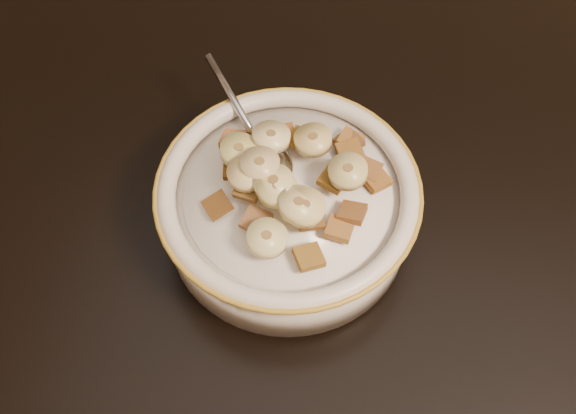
# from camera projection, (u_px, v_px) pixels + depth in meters

# --- Properties ---
(cereal_bowl) EXTENTS (0.21, 0.21, 0.05)m
(cereal_bowl) POSITION_uv_depth(u_px,v_px,m) (288.00, 210.00, 0.54)
(cereal_bowl) COLOR beige
(cereal_bowl) RESTS_ON table
(milk) EXTENTS (0.17, 0.17, 0.00)m
(milk) POSITION_uv_depth(u_px,v_px,m) (288.00, 194.00, 0.52)
(milk) COLOR white
(milk) RESTS_ON cereal_bowl
(spoon) EXTENTS (0.06, 0.06, 0.01)m
(spoon) POSITION_uv_depth(u_px,v_px,m) (269.00, 162.00, 0.53)
(spoon) COLOR #ADB4C4
(spoon) RESTS_ON cereal_bowl
(cereal_square_0) EXTENTS (0.03, 0.03, 0.01)m
(cereal_square_0) POSITION_uv_depth(u_px,v_px,m) (256.00, 220.00, 0.49)
(cereal_square_0) COLOR #915A33
(cereal_square_0) RESTS_ON milk
(cereal_square_1) EXTENTS (0.02, 0.02, 0.01)m
(cereal_square_1) POSITION_uv_depth(u_px,v_px,m) (340.00, 229.00, 0.49)
(cereal_square_1) COLOR olive
(cereal_square_1) RESTS_ON milk
(cereal_square_2) EXTENTS (0.03, 0.03, 0.01)m
(cereal_square_2) POSITION_uv_depth(u_px,v_px,m) (376.00, 179.00, 0.52)
(cereal_square_2) COLOR brown
(cereal_square_2) RESTS_ON milk
(cereal_square_3) EXTENTS (0.03, 0.02, 0.01)m
(cereal_square_3) POSITION_uv_depth(u_px,v_px,m) (368.00, 170.00, 0.52)
(cereal_square_3) COLOR brown
(cereal_square_3) RESTS_ON milk
(cereal_square_4) EXTENTS (0.03, 0.03, 0.01)m
(cereal_square_4) POSITION_uv_depth(u_px,v_px,m) (309.00, 257.00, 0.48)
(cereal_square_4) COLOR #92661B
(cereal_square_4) RESTS_ON milk
(cereal_square_5) EXTENTS (0.02, 0.02, 0.01)m
(cereal_square_5) POSITION_uv_depth(u_px,v_px,m) (352.00, 213.00, 0.50)
(cereal_square_5) COLOR brown
(cereal_square_5) RESTS_ON milk
(cereal_square_6) EXTENTS (0.03, 0.03, 0.01)m
(cereal_square_6) POSITION_uv_depth(u_px,v_px,m) (305.00, 201.00, 0.49)
(cereal_square_6) COLOR brown
(cereal_square_6) RESTS_ON milk
(cereal_square_7) EXTENTS (0.02, 0.03, 0.01)m
(cereal_square_7) POSITION_uv_depth(u_px,v_px,m) (249.00, 188.00, 0.50)
(cereal_square_7) COLOR brown
(cereal_square_7) RESTS_ON milk
(cereal_square_8) EXTENTS (0.03, 0.03, 0.01)m
(cereal_square_8) POSITION_uv_depth(u_px,v_px,m) (350.00, 141.00, 0.54)
(cereal_square_8) COLOR brown
(cereal_square_8) RESTS_ON milk
(cereal_square_9) EXTENTS (0.03, 0.03, 0.01)m
(cereal_square_9) POSITION_uv_depth(u_px,v_px,m) (256.00, 145.00, 0.53)
(cereal_square_9) COLOR #935E1C
(cereal_square_9) RESTS_ON milk
(cereal_square_10) EXTENTS (0.03, 0.03, 0.01)m
(cereal_square_10) POSITION_uv_depth(u_px,v_px,m) (333.00, 179.00, 0.51)
(cereal_square_10) COLOR brown
(cereal_square_10) RESTS_ON milk
(cereal_square_11) EXTENTS (0.03, 0.03, 0.01)m
(cereal_square_11) POSITION_uv_depth(u_px,v_px,m) (217.00, 205.00, 0.50)
(cereal_square_11) COLOR brown
(cereal_square_11) RESTS_ON milk
(cereal_square_12) EXTENTS (0.03, 0.03, 0.01)m
(cereal_square_12) POSITION_uv_depth(u_px,v_px,m) (310.00, 217.00, 0.49)
(cereal_square_12) COLOR brown
(cereal_square_12) RESTS_ON milk
(cereal_square_13) EXTENTS (0.03, 0.03, 0.01)m
(cereal_square_13) POSITION_uv_depth(u_px,v_px,m) (349.00, 142.00, 0.54)
(cereal_square_13) COLOR brown
(cereal_square_13) RESTS_ON milk
(cereal_square_14) EXTENTS (0.02, 0.02, 0.01)m
(cereal_square_14) POSITION_uv_depth(u_px,v_px,m) (233.00, 139.00, 0.54)
(cereal_square_14) COLOR #995C33
(cereal_square_14) RESTS_ON milk
(cereal_square_15) EXTENTS (0.03, 0.03, 0.01)m
(cereal_square_15) POSITION_uv_depth(u_px,v_px,m) (350.00, 152.00, 0.53)
(cereal_square_15) COLOR brown
(cereal_square_15) RESTS_ON milk
(cereal_square_16) EXTENTS (0.02, 0.02, 0.01)m
(cereal_square_16) POSITION_uv_depth(u_px,v_px,m) (351.00, 168.00, 0.52)
(cereal_square_16) COLOR brown
(cereal_square_16) RESTS_ON milk
(cereal_square_17) EXTENTS (0.03, 0.03, 0.01)m
(cereal_square_17) POSITION_uv_depth(u_px,v_px,m) (283.00, 135.00, 0.54)
(cereal_square_17) COLOR brown
(cereal_square_17) RESTS_ON milk
(cereal_square_18) EXTENTS (0.02, 0.02, 0.01)m
(cereal_square_18) POSITION_uv_depth(u_px,v_px,m) (236.00, 168.00, 0.52)
(cereal_square_18) COLOR brown
(cereal_square_18) RESTS_ON milk
(cereal_square_19) EXTENTS (0.02, 0.02, 0.01)m
(cereal_square_19) POSITION_uv_depth(u_px,v_px,m) (303.00, 139.00, 0.54)
(cereal_square_19) COLOR brown
(cereal_square_19) RESTS_ON milk
(banana_slice_0) EXTENTS (0.04, 0.04, 0.01)m
(banana_slice_0) POSITION_uv_depth(u_px,v_px,m) (273.00, 183.00, 0.49)
(banana_slice_0) COLOR #EDC980
(banana_slice_0) RESTS_ON milk
(banana_slice_1) EXTENTS (0.03, 0.03, 0.01)m
(banana_slice_1) POSITION_uv_depth(u_px,v_px,m) (247.00, 173.00, 0.49)
(banana_slice_1) COLOR #EDD087
(banana_slice_1) RESTS_ON milk
(banana_slice_2) EXTENTS (0.04, 0.04, 0.01)m
(banana_slice_2) POSITION_uv_depth(u_px,v_px,m) (299.00, 205.00, 0.48)
(banana_slice_2) COLOR #E1D480
(banana_slice_2) RESTS_ON milk
(banana_slice_3) EXTENTS (0.04, 0.04, 0.01)m
(banana_slice_3) POSITION_uv_depth(u_px,v_px,m) (267.00, 238.00, 0.48)
(banana_slice_3) COLOR #F7E6A6
(banana_slice_3) RESTS_ON milk
(banana_slice_4) EXTENTS (0.03, 0.03, 0.01)m
(banana_slice_4) POSITION_uv_depth(u_px,v_px,m) (260.00, 165.00, 0.50)
(banana_slice_4) COLOR #E4C47F
(banana_slice_4) RESTS_ON milk
(banana_slice_5) EXTENTS (0.04, 0.04, 0.01)m
(banana_slice_5) POSITION_uv_depth(u_px,v_px,m) (348.00, 171.00, 0.50)
(banana_slice_5) COLOR #D3C66D
(banana_slice_5) RESTS_ON milk
(banana_slice_6) EXTENTS (0.04, 0.04, 0.01)m
(banana_slice_6) POSITION_uv_depth(u_px,v_px,m) (313.00, 140.00, 0.52)
(banana_slice_6) COLOR #E7C771
(banana_slice_6) RESTS_ON milk
(banana_slice_7) EXTENTS (0.04, 0.04, 0.01)m
(banana_slice_7) POSITION_uv_depth(u_px,v_px,m) (239.00, 151.00, 0.51)
(banana_slice_7) COLOR #CBBF6F
(banana_slice_7) RESTS_ON milk
(banana_slice_8) EXTENTS (0.04, 0.04, 0.01)m
(banana_slice_8) POSITION_uv_depth(u_px,v_px,m) (305.00, 208.00, 0.48)
(banana_slice_8) COLOR #E2C887
(banana_slice_8) RESTS_ON milk
(banana_slice_9) EXTENTS (0.04, 0.04, 0.01)m
(banana_slice_9) POSITION_uv_depth(u_px,v_px,m) (277.00, 189.00, 0.48)
(banana_slice_9) COLOR #C8B97B
(banana_slice_9) RESTS_ON milk
(banana_slice_10) EXTENTS (0.04, 0.04, 0.02)m
(banana_slice_10) POSITION_uv_depth(u_px,v_px,m) (271.00, 137.00, 0.52)
(banana_slice_10) COLOR #FFF1A9
(banana_slice_10) RESTS_ON milk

